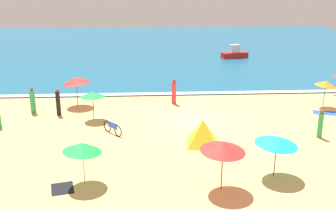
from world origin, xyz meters
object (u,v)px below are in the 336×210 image
(beach_umbrella_7, at_px, (223,147))
(beachgoer_7, at_px, (33,101))
(beach_umbrella_8, at_px, (277,141))
(parked_bicycle, at_px, (112,128))
(beach_umbrella_6, at_px, (326,83))
(beachgoer_1, at_px, (174,92))
(beachgoer_2, at_px, (320,124))
(beach_umbrella_3, at_px, (82,147))
(beach_umbrella_0, at_px, (76,80))
(beach_tent, at_px, (203,132))
(beach_umbrella_1, at_px, (93,94))
(small_boat_0, at_px, (235,53))
(beachgoer_4, at_px, (58,102))

(beach_umbrella_7, relative_size, beachgoer_7, 1.53)
(beach_umbrella_8, xyz_separation_m, parked_bicycle, (-8.14, 5.95, -1.44))
(beach_umbrella_6, bearing_deg, beach_umbrella_8, -123.57)
(beachgoer_1, height_order, beachgoer_2, beachgoer_1)
(beachgoer_7, bearing_deg, parked_bicycle, -36.18)
(beach_umbrella_3, xyz_separation_m, beachgoer_7, (-4.97, 10.40, -0.95))
(beach_umbrella_0, bearing_deg, beachgoer_1, 1.00)
(beach_tent, xyz_separation_m, beachgoer_2, (7.07, 0.68, 0.12))
(beach_umbrella_1, bearing_deg, beach_tent, -34.65)
(beachgoer_1, bearing_deg, beach_umbrella_7, -84.49)
(beach_umbrella_3, height_order, beach_umbrella_6, beach_umbrella_3)
(beach_tent, bearing_deg, beach_umbrella_6, 33.11)
(beach_umbrella_7, height_order, beachgoer_7, beach_umbrella_7)
(beach_umbrella_0, height_order, small_boat_0, beach_umbrella_0)
(beach_umbrella_0, distance_m, beach_umbrella_3, 12.05)
(beach_umbrella_3, height_order, beachgoer_2, beach_umbrella_3)
(beach_umbrella_0, bearing_deg, parked_bicycle, -62.50)
(beach_umbrella_6, distance_m, beach_umbrella_7, 14.92)
(beach_umbrella_3, xyz_separation_m, beachgoer_1, (4.99, 11.98, -0.91))
(beachgoer_2, distance_m, beachgoer_4, 17.00)
(beachgoer_1, height_order, beachgoer_4, beachgoer_1)
(beach_umbrella_7, distance_m, parked_bicycle, 9.01)
(beach_umbrella_3, xyz_separation_m, small_boat_0, (13.19, 28.79, -1.23))
(beach_umbrella_6, bearing_deg, small_boat_0, 98.27)
(beach_umbrella_8, height_order, beachgoer_1, beach_umbrella_8)
(beachgoer_1, bearing_deg, beach_tent, -82.02)
(beach_umbrella_6, bearing_deg, beach_tent, -146.89)
(beach_umbrella_1, distance_m, beach_umbrella_6, 16.53)
(beach_umbrella_0, xyz_separation_m, beachgoer_7, (-2.84, -1.46, -1.09))
(beach_tent, bearing_deg, beach_umbrella_3, -145.56)
(beach_umbrella_0, bearing_deg, beachgoer_7, -152.87)
(beach_tent, distance_m, beachgoer_2, 7.11)
(beach_umbrella_0, xyz_separation_m, beach_umbrella_8, (11.11, -11.66, -0.14))
(beach_umbrella_0, xyz_separation_m, beach_umbrella_7, (8.36, -12.74, 0.10))
(parked_bicycle, relative_size, beachgoer_7, 0.77)
(beach_umbrella_1, distance_m, beach_tent, 8.18)
(beach_tent, bearing_deg, beach_umbrella_1, 145.35)
(parked_bicycle, bearing_deg, beach_tent, -20.66)
(beach_umbrella_6, distance_m, small_boat_0, 18.48)
(beach_umbrella_3, height_order, beach_umbrella_7, beach_umbrella_7)
(beachgoer_4, bearing_deg, beachgoer_1, 14.96)
(beach_umbrella_3, relative_size, beachgoer_7, 1.25)
(beach_umbrella_7, relative_size, beach_tent, 1.16)
(beach_umbrella_8, bearing_deg, parked_bicycle, 143.85)
(beach_umbrella_3, distance_m, small_boat_0, 31.69)
(beachgoer_2, height_order, small_boat_0, beachgoer_2)
(beach_umbrella_0, xyz_separation_m, parked_bicycle, (2.97, -5.71, -1.58))
(beach_umbrella_1, bearing_deg, beach_umbrella_8, -41.88)
(beach_umbrella_3, bearing_deg, beachgoer_1, 67.39)
(beach_tent, height_order, parked_bicycle, beach_tent)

